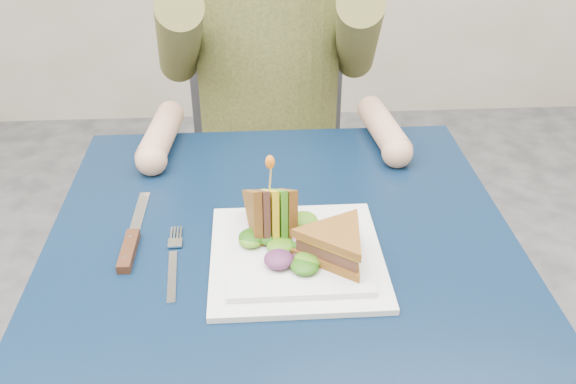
{
  "coord_description": "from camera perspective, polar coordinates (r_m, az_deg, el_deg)",
  "views": [
    {
      "loc": [
        -0.04,
        -0.79,
        1.32
      ],
      "look_at": [
        0.01,
        -0.01,
        0.82
      ],
      "focal_mm": 38.0,
      "sensor_mm": 36.0,
      "label": 1
    }
  ],
  "objects": [
    {
      "name": "table",
      "position": [
        1.03,
        -0.57,
        -7.66
      ],
      "size": [
        0.75,
        0.75,
        0.73
      ],
      "color": "black",
      "rests_on": "ground"
    },
    {
      "name": "chair",
      "position": [
        1.68,
        -1.84,
        5.02
      ],
      "size": [
        0.42,
        0.4,
        0.93
      ],
      "color": "#47474C",
      "rests_on": "ground"
    },
    {
      "name": "diner",
      "position": [
        1.44,
        -1.94,
        16.27
      ],
      "size": [
        0.54,
        0.59,
        0.74
      ],
      "color": "#4E5225",
      "rests_on": "chair"
    },
    {
      "name": "plate",
      "position": [
        0.93,
        0.81,
        -5.86
      ],
      "size": [
        0.26,
        0.26,
        0.02
      ],
      "color": "white",
      "rests_on": "table"
    },
    {
      "name": "sandwich_flat",
      "position": [
        0.89,
        4.48,
        -4.89
      ],
      "size": [
        0.18,
        0.18,
        0.05
      ],
      "color": "brown",
      "rests_on": "plate"
    },
    {
      "name": "sandwich_upright",
      "position": [
        0.94,
        -1.6,
        -2.07
      ],
      "size": [
        0.09,
        0.15,
        0.15
      ],
      "color": "brown",
      "rests_on": "plate"
    },
    {
      "name": "fork",
      "position": [
        0.94,
        -10.69,
        -6.62
      ],
      "size": [
        0.02,
        0.18,
        0.01
      ],
      "color": "silver",
      "rests_on": "table"
    },
    {
      "name": "knife",
      "position": [
        0.99,
        -14.49,
        -4.66
      ],
      "size": [
        0.02,
        0.22,
        0.02
      ],
      "color": "silver",
      "rests_on": "table"
    },
    {
      "name": "toothpick",
      "position": [
        0.9,
        -1.66,
        1.27
      ],
      "size": [
        0.01,
        0.01,
        0.06
      ],
      "primitive_type": "cylinder",
      "rotation": [
        0.14,
        0.07,
        0.0
      ],
      "color": "tan",
      "rests_on": "sandwich_upright"
    },
    {
      "name": "toothpick_frill",
      "position": [
        0.89,
        -1.69,
        2.82
      ],
      "size": [
        0.01,
        0.01,
        0.02
      ],
      "primitive_type": "ellipsoid",
      "color": "orange",
      "rests_on": "sandwich_upright"
    },
    {
      "name": "lettuce_spill",
      "position": [
        0.92,
        1.08,
        -4.44
      ],
      "size": [
        0.15,
        0.13,
        0.02
      ],
      "primitive_type": null,
      "color": "#337A14",
      "rests_on": "plate"
    },
    {
      "name": "onion_ring",
      "position": [
        0.92,
        1.74,
        -4.35
      ],
      "size": [
        0.04,
        0.04,
        0.02
      ],
      "primitive_type": "torus",
      "rotation": [
        0.44,
        0.0,
        0.0
      ],
      "color": "#9E4C7A",
      "rests_on": "plate"
    }
  ]
}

